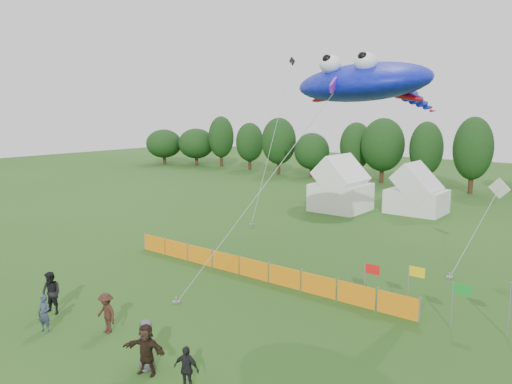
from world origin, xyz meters
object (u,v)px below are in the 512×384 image
Objects in this scene: spectator_a at (44,314)px; spectator_c at (106,313)px; tent_left at (341,188)px; spectator_f at (146,349)px; stingray_kite at (368,83)px; spectator_b at (51,293)px; spectator_d at (186,369)px; tent_right at (417,194)px; barrier_fence at (254,269)px; spectator_e at (146,344)px.

spectator_a is 0.92× the size of spectator_c.
tent_left is 2.52× the size of spectator_f.
stingray_kite is (5.96, 10.38, 9.23)m from spectator_c.
stingray_kite reaches higher than spectator_f.
spectator_b is 9.09m from spectator_d.
tent_right is at bearing 90.39° from spectator_c.
tent_right is at bearing 83.01° from spectator_d.
tent_right is 30.71m from spectator_c.
tent_left is at bearing 101.88° from spectator_c.
tent_left is 2.69× the size of spectator_c.
spectator_c is (3.47, 0.38, -0.12)m from spectator_b.
tent_right is 32.00m from spectator_d.
spectator_c is at bearing 148.56° from spectator_f.
spectator_a is 0.81× the size of spectator_b.
tent_left is at bearing 90.79° from spectator_f.
spectator_f is at bearing -71.70° from barrier_fence.
spectator_d is at bearing -81.66° from tent_right.
tent_left is at bearing 105.54° from barrier_fence.
tent_right is at bearing 79.36° from spectator_f.
spectator_f is at bearing -84.93° from tent_right.
stingray_kite reaches higher than spectator_c.
tent_left is 28.05m from spectator_c.
spectator_f is 14.82m from stingray_kite.
spectator_e is (8.23, -28.45, -1.09)m from tent_left.
spectator_a is 0.86× the size of spectator_e.
barrier_fence is at bearing 92.60° from spectator_f.
tent_left reaches higher than tent_right.
spectator_f is 0.12× the size of stingray_kite.
spectator_a is 5.56m from spectator_e.
spectator_f reaches higher than barrier_fence.
spectator_c is 3.92m from spectator_f.
spectator_f is (-1.83, -0.10, 0.12)m from spectator_d.
spectator_d is at bearing -7.58° from spectator_c.
stingray_kite is at bearing 104.30° from spectator_e.
stingray_kite is (9.42, 10.75, 9.11)m from spectator_b.
spectator_b reaches higher than spectator_e.
barrier_fence is at bearing 133.91° from spectator_e.
spectator_d is 0.87× the size of spectator_f.
spectator_e is (3.50, -0.83, 0.07)m from spectator_c.
tent_left is 29.28m from spectator_a.
spectator_c is at bearing -119.85° from stingray_kite.
tent_left is at bearing 94.52° from spectator_d.
tent_left is 0.95× the size of tent_right.
spectator_e is at bearing -85.38° from tent_right.
tent_left is 2.91× the size of spectator_a.
spectator_a is 7.64m from spectator_d.
stingray_kite is (7.97, 11.88, 9.29)m from spectator_a.
tent_right reaches higher than spectator_d.
spectator_c reaches higher than barrier_fence.
tent_right reaches higher than spectator_e.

